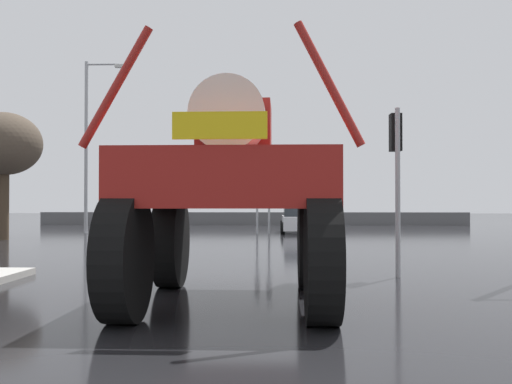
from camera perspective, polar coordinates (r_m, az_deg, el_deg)
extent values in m
plane|color=black|center=(19.59, -2.67, -5.82)|extent=(120.00, 120.00, 0.00)
cylinder|color=black|center=(11.42, -8.42, -4.84)|extent=(0.48, 1.79, 1.79)
cylinder|color=black|center=(11.22, 5.38, -4.91)|extent=(0.48, 1.79, 1.79)
cylinder|color=black|center=(8.18, -12.91, -6.39)|extent=(0.48, 1.79, 1.79)
cylinder|color=black|center=(7.90, 6.57, -6.59)|extent=(0.48, 1.79, 1.79)
cube|color=maroon|center=(9.55, -2.30, 1.02)|extent=(3.27, 4.07, 0.84)
cube|color=maroon|center=(10.04, -2.09, 6.04)|extent=(1.26, 1.23, 0.95)
cylinder|color=silver|center=(9.06, -2.61, 7.37)|extent=(1.14, 1.26, 1.13)
cylinder|color=maroon|center=(8.17, -13.74, 10.04)|extent=(1.02, 0.13, 1.68)
cylinder|color=maroon|center=(7.88, 7.28, 10.57)|extent=(0.95, 0.13, 1.71)
cube|color=yellow|center=(7.58, -3.62, 6.60)|extent=(1.25, 0.06, 0.36)
cube|color=silver|center=(30.65, 4.24, -3.06)|extent=(1.73, 4.11, 0.70)
cube|color=#23282D|center=(30.49, 4.25, -1.81)|extent=(1.57, 2.11, 0.64)
cylinder|color=black|center=(31.98, 2.60, -3.38)|extent=(0.18, 0.60, 0.60)
cylinder|color=black|center=(32.06, 5.64, -3.37)|extent=(0.18, 0.60, 0.60)
cylinder|color=black|center=(29.29, 2.70, -3.61)|extent=(0.18, 0.60, 0.60)
cylinder|color=black|center=(29.37, 6.02, -3.59)|extent=(0.18, 0.60, 0.60)
cylinder|color=#A8AAAF|center=(13.03, 13.86, -0.04)|extent=(0.11, 0.11, 3.74)
cube|color=black|center=(13.33, 13.65, 5.74)|extent=(0.24, 0.32, 0.84)
sphere|color=red|center=(13.55, 13.48, 6.79)|extent=(0.17, 0.17, 0.17)
sphere|color=#3C2403|center=(13.52, 13.48, 5.65)|extent=(0.17, 0.17, 0.17)
sphere|color=black|center=(13.49, 13.49, 4.51)|extent=(0.17, 0.17, 0.17)
cylinder|color=#A8AAAF|center=(29.64, 1.30, -0.79)|extent=(0.11, 0.11, 3.48)
cube|color=black|center=(29.88, 1.30, 1.55)|extent=(0.24, 0.32, 0.84)
sphere|color=red|center=(30.08, 1.31, 2.05)|extent=(0.17, 0.17, 0.17)
sphere|color=#3C2403|center=(30.07, 1.31, 1.53)|extent=(0.17, 0.17, 0.17)
sphere|color=black|center=(30.06, 1.31, 1.02)|extent=(0.17, 0.17, 0.17)
cylinder|color=#A8AAAF|center=(29.65, 0.11, -0.95)|extent=(0.11, 0.11, 3.32)
cube|color=black|center=(29.88, 0.13, 1.23)|extent=(0.24, 0.32, 0.84)
sphere|color=red|center=(30.09, 0.14, 1.73)|extent=(0.17, 0.17, 0.17)
sphere|color=#3C2403|center=(30.07, 0.14, 1.22)|extent=(0.17, 0.17, 0.17)
sphere|color=black|center=(30.07, 0.14, 0.70)|extent=(0.17, 0.17, 0.17)
cylinder|color=#A8AAAF|center=(31.50, -16.47, 4.28)|extent=(0.18, 0.18, 9.01)
cylinder|color=#A8AAAF|center=(31.92, -14.90, 12.12)|extent=(1.76, 0.10, 0.10)
cube|color=silver|center=(31.66, -13.34, 12.04)|extent=(0.50, 0.24, 0.16)
cylinder|color=#473828|center=(27.23, -23.70, -1.15)|extent=(0.44, 0.44, 3.06)
ellipsoid|color=brown|center=(27.35, -23.67, 4.41)|extent=(3.20, 3.20, 2.72)
cube|color=#59595B|center=(40.30, -0.33, -2.66)|extent=(30.04, 0.24, 0.90)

